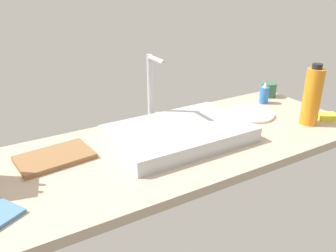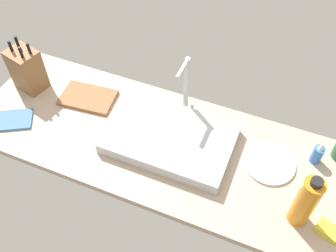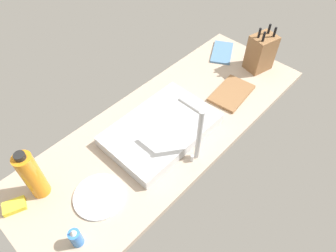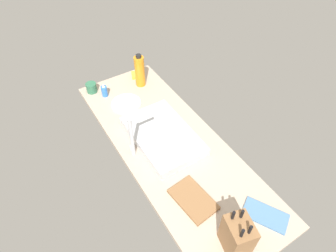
# 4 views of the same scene
# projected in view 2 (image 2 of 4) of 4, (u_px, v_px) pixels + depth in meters

# --- Properties ---
(countertop_slab) EXTENTS (1.73, 0.63, 0.04)m
(countertop_slab) POSITION_uv_depth(u_px,v_px,m) (156.00, 143.00, 1.72)
(countertop_slab) COLOR tan
(countertop_slab) RESTS_ON ground
(sink_basin) EXTENTS (0.55, 0.36, 0.06)m
(sink_basin) POSITION_uv_depth(u_px,v_px,m) (170.00, 138.00, 1.68)
(sink_basin) COLOR #B7BABF
(sink_basin) RESTS_ON countertop_slab
(faucet) EXTENTS (0.06, 0.13, 0.31)m
(faucet) POSITION_uv_depth(u_px,v_px,m) (186.00, 83.00, 1.69)
(faucet) COLOR #B7BABF
(faucet) RESTS_ON countertop_slab
(knife_block) EXTENTS (0.17, 0.15, 0.28)m
(knife_block) POSITION_uv_depth(u_px,v_px,m) (27.00, 69.00, 1.84)
(knife_block) COLOR brown
(knife_block) RESTS_ON countertop_slab
(cutting_board) EXTENTS (0.28, 0.19, 0.02)m
(cutting_board) POSITION_uv_depth(u_px,v_px,m) (88.00, 98.00, 1.86)
(cutting_board) COLOR brown
(cutting_board) RESTS_ON countertop_slab
(soap_bottle) EXTENTS (0.05, 0.05, 0.11)m
(soap_bottle) POSITION_uv_depth(u_px,v_px,m) (318.00, 154.00, 1.60)
(soap_bottle) COLOR blue
(soap_bottle) RESTS_ON countertop_slab
(water_bottle) EXTENTS (0.08, 0.08, 0.27)m
(water_bottle) POSITION_uv_depth(u_px,v_px,m) (306.00, 202.00, 1.36)
(water_bottle) COLOR orange
(water_bottle) RESTS_ON countertop_slab
(dinner_plate) EXTENTS (0.22, 0.22, 0.01)m
(dinner_plate) POSITION_uv_depth(u_px,v_px,m) (270.00, 163.00, 1.62)
(dinner_plate) COLOR white
(dinner_plate) RESTS_ON countertop_slab
(dish_towel) EXTENTS (0.26, 0.22, 0.01)m
(dish_towel) POSITION_uv_depth(u_px,v_px,m) (7.00, 121.00, 1.77)
(dish_towel) COLOR teal
(dish_towel) RESTS_ON countertop_slab
(dish_sponge) EXTENTS (0.11, 0.09, 0.02)m
(dish_sponge) POSITION_uv_depth(u_px,v_px,m) (328.00, 230.00, 1.42)
(dish_sponge) COLOR yellow
(dish_sponge) RESTS_ON countertop_slab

